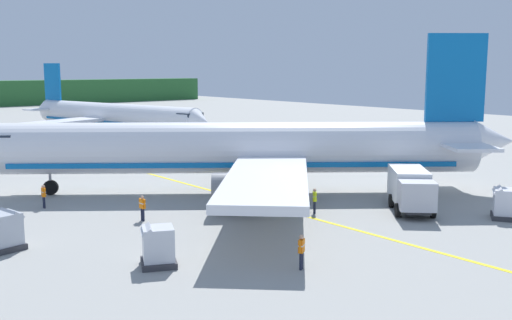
# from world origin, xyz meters

# --- Properties ---
(airliner_foreground) EXTENTS (34.95, 29.93, 11.90)m
(airliner_foreground) POSITION_xyz_m (33.33, 17.57, 3.39)
(airliner_foreground) COLOR white
(airliner_foreground) RESTS_ON ground
(airliner_mid_apron) EXTENTS (29.12, 34.98, 10.08)m
(airliner_mid_apron) POSITION_xyz_m (43.03, 58.76, 2.87)
(airliner_mid_apron) COLOR white
(airliner_mid_apron) RESTS_ON ground
(service_truck_fuel) EXTENTS (5.84, 5.91, 2.68)m
(service_truck_fuel) POSITION_xyz_m (38.63, 6.22, 1.51)
(service_truck_fuel) COLOR silver
(service_truck_fuel) RESTS_ON ground
(cargo_container_near) EXTENTS (2.19, 2.19, 2.02)m
(cargo_container_near) POSITION_xyz_m (20.03, 7.20, 0.96)
(cargo_container_near) COLOR #333338
(cargo_container_near) RESTS_ON ground
(cargo_container_mid) EXTENTS (2.41, 2.41, 2.03)m
(cargo_container_mid) POSITION_xyz_m (41.38, 1.03, 0.96)
(cargo_container_mid) COLOR #333338
(cargo_container_mid) RESTS_ON ground
(cargo_container_far) EXTENTS (2.07, 2.07, 2.09)m
(cargo_container_far) POSITION_xyz_m (15.14, 14.57, 0.99)
(cargo_container_far) COLOR #333338
(cargo_container_far) RESTS_ON ground
(crew_marshaller) EXTENTS (0.25, 0.63, 1.60)m
(crew_marshaller) POSITION_xyz_m (23.62, 15.17, 0.94)
(crew_marshaller) COLOR #191E33
(crew_marshaller) RESTS_ON ground
(crew_loader_left) EXTENTS (0.55, 0.43, 1.69)m
(crew_loader_left) POSITION_xyz_m (24.94, 2.45, 1.00)
(crew_loader_left) COLOR #191E33
(crew_loader_left) RESTS_ON ground
(crew_loader_right) EXTENTS (0.29, 0.62, 1.60)m
(crew_loader_right) POSITION_xyz_m (20.15, 22.44, 0.94)
(crew_loader_right) COLOR #191E33
(crew_loader_right) RESTS_ON ground
(crew_supervisor) EXTENTS (0.46, 0.51, 1.65)m
(crew_supervisor) POSITION_xyz_m (33.18, 9.72, 0.97)
(crew_supervisor) COLOR #191E33
(crew_supervisor) RESTS_ON ground
(apron_guide_line) EXTENTS (0.30, 60.00, 0.01)m
(apron_guide_line) POSITION_xyz_m (32.17, 12.92, 0.01)
(apron_guide_line) COLOR yellow
(apron_guide_line) RESTS_ON ground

